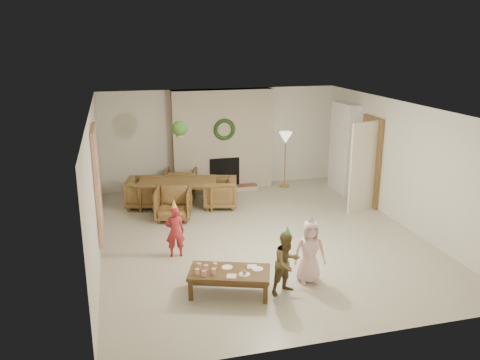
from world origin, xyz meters
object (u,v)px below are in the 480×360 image
object	(u,v)px
dining_chair_far	(181,183)
child_pink	(310,252)
dining_chair_near	(173,204)
child_red	(175,232)
dining_chair_left	(144,193)
child_plaid	(287,263)
dining_table	(178,194)
dining_chair_right	(220,193)
coffee_table_top	(229,273)

from	to	relation	value
dining_chair_far	child_pink	distance (m)	4.97
dining_chair_near	child_red	xyz separation A→B (m)	(-0.20, -1.84, 0.12)
dining_chair_far	child_red	size ratio (longest dim) A/B	0.81
dining_chair_left	child_plaid	bearing A→B (deg)	-143.72
dining_table	child_pink	distance (m)	4.33
dining_chair_right	coffee_table_top	world-z (taller)	dining_chair_right
dining_chair_far	child_red	world-z (taller)	child_red
dining_chair_far	coffee_table_top	xyz separation A→B (m)	(0.05, -4.84, 0.00)
dining_chair_left	dining_chair_near	bearing A→B (deg)	-135.00
dining_chair_far	child_plaid	xyz separation A→B (m)	(0.89, -5.02, 0.15)
coffee_table_top	child_red	distance (m)	1.64
dining_chair_far	coffee_table_top	distance (m)	4.84
dining_chair_near	child_pink	bearing A→B (deg)	-48.27
dining_table	dining_chair_far	size ratio (longest dim) A/B	2.34
coffee_table_top	child_red	xyz separation A→B (m)	(-0.62, 1.51, 0.12)
child_red	dining_chair_right	bearing A→B (deg)	-117.53
dining_chair_far	child_red	xyz separation A→B (m)	(-0.57, -3.33, 0.12)
dining_chair_far	child_plaid	bearing A→B (deg)	114.12
dining_table	dining_chair_near	size ratio (longest dim) A/B	2.34
dining_chair_right	coffee_table_top	xyz separation A→B (m)	(-0.70, -3.86, 0.00)
coffee_table_top	child_pink	distance (m)	1.31
coffee_table_top	child_pink	xyz separation A→B (m)	(1.30, 0.05, 0.17)
dining_table	child_red	world-z (taller)	child_red
child_red	dining_chair_far	bearing A→B (deg)	-98.02
dining_chair_right	child_pink	distance (m)	3.86
dining_table	coffee_table_top	size ratio (longest dim) A/B	1.44
dining_table	coffee_table_top	bearing A→B (deg)	-72.61
dining_chair_right	dining_chair_far	bearing A→B (deg)	-128.66
coffee_table_top	child_plaid	world-z (taller)	child_plaid
child_red	child_plaid	distance (m)	2.23
dining_chair_right	dining_chair_left	bearing A→B (deg)	-90.00
dining_chair_left	dining_chair_right	size ratio (longest dim) A/B	1.00
dining_chair_near	dining_chair_left	size ratio (longest dim) A/B	1.00
dining_chair_near	dining_chair_far	size ratio (longest dim) A/B	1.00
dining_chair_right	child_pink	bearing A→B (deg)	23.15
dining_chair_right	child_plaid	distance (m)	4.05
dining_table	dining_chair_near	bearing A→B (deg)	-90.00
child_plaid	coffee_table_top	bearing A→B (deg)	147.11
dining_chair_left	dining_chair_right	world-z (taller)	same
dining_chair_left	child_red	size ratio (longest dim) A/B	0.81
dining_chair_left	child_pink	size ratio (longest dim) A/B	0.73
dining_chair_near	dining_chair_left	xyz separation A→B (m)	(-0.56, 0.93, 0.00)
dining_chair_near	coffee_table_top	bearing A→B (deg)	-68.71
dining_table	dining_chair_far	bearing A→B (deg)	90.00
child_red	coffee_table_top	bearing A→B (deg)	113.98
coffee_table_top	dining_chair_far	bearing A→B (deg)	109.74
dining_table	dining_chair_near	world-z (taller)	dining_chair_near
dining_table	child_plaid	size ratio (longest dim) A/B	1.80
child_plaid	child_pink	size ratio (longest dim) A/B	0.95
dining_chair_far	child_red	distance (m)	3.38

